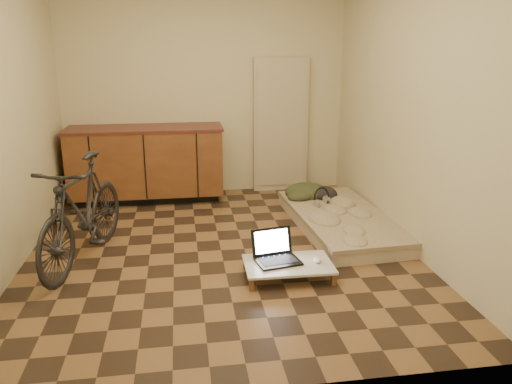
{
  "coord_description": "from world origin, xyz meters",
  "views": [
    {
      "loc": [
        -0.33,
        -4.33,
        1.86
      ],
      "look_at": [
        0.34,
        0.02,
        0.55
      ],
      "focal_mm": 35.0,
      "sensor_mm": 36.0,
      "label": 1
    }
  ],
  "objects": [
    {
      "name": "room_shell",
      "position": [
        0.0,
        0.0,
        1.3
      ],
      "size": [
        3.5,
        4.0,
        2.6
      ],
      "color": "brown",
      "rests_on": "ground"
    },
    {
      "name": "cabinets",
      "position": [
        -0.75,
        1.7,
        0.47
      ],
      "size": [
        1.84,
        0.62,
        0.91
      ],
      "color": "black",
      "rests_on": "ground"
    },
    {
      "name": "appliance_panel",
      "position": [
        0.95,
        1.94,
        0.85
      ],
      "size": [
        0.7,
        0.1,
        1.7
      ],
      "primitive_type": "cube",
      "color": "beige",
      "rests_on": "ground"
    },
    {
      "name": "bicycle",
      "position": [
        -1.2,
        -0.07,
        0.52
      ],
      "size": [
        0.88,
        1.67,
        1.03
      ],
      "primitive_type": "imported",
      "rotation": [
        0.0,
        0.0,
        -0.27
      ],
      "color": "black",
      "rests_on": "ground"
    },
    {
      "name": "futon",
      "position": [
        1.3,
        0.41,
        0.08
      ],
      "size": [
        0.99,
        1.9,
        0.16
      ],
      "rotation": [
        0.0,
        0.0,
        0.06
      ],
      "color": "beige",
      "rests_on": "ground"
    },
    {
      "name": "clothing_pile",
      "position": [
        1.15,
        1.08,
        0.26
      ],
      "size": [
        0.55,
        0.47,
        0.21
      ],
      "primitive_type": null,
      "rotation": [
        0.0,
        0.0,
        0.06
      ],
      "color": "#2E361F",
      "rests_on": "futon"
    },
    {
      "name": "headphones",
      "position": [
        1.18,
        0.73,
        0.25
      ],
      "size": [
        0.35,
        0.34,
        0.18
      ],
      "primitive_type": null,
      "rotation": [
        0.0,
        0.0,
        0.54
      ],
      "color": "black",
      "rests_on": "futon"
    },
    {
      "name": "lap_desk",
      "position": [
        0.51,
        -0.63,
        0.11
      ],
      "size": [
        0.73,
        0.48,
        0.12
      ],
      "rotation": [
        0.0,
        0.0,
        -0.02
      ],
      "color": "brown",
      "rests_on": "ground"
    },
    {
      "name": "laptop",
      "position": [
        0.42,
        -0.55,
        0.17
      ],
      "size": [
        0.4,
        0.38,
        0.24
      ],
      "rotation": [
        0.0,
        0.0,
        0.18
      ],
      "color": "black",
      "rests_on": "lap_desk"
    },
    {
      "name": "mouse",
      "position": [
        0.75,
        -0.64,
        0.14
      ],
      "size": [
        0.09,
        0.12,
        0.04
      ],
      "primitive_type": "ellipsoid",
      "rotation": [
        0.0,
        0.0,
        -0.2
      ],
      "color": "white",
      "rests_on": "lap_desk"
    }
  ]
}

